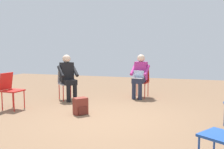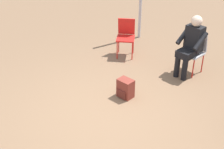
{
  "view_description": "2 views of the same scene",
  "coord_description": "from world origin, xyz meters",
  "px_view_note": "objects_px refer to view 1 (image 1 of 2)",
  "views": [
    {
      "loc": [
        1.58,
        -4.51,
        1.41
      ],
      "look_at": [
        0.26,
        -0.23,
        0.94
      ],
      "focal_mm": 40.0,
      "sensor_mm": 36.0,
      "label": 1
    },
    {
      "loc": [
        4.18,
        0.36,
        3.25
      ],
      "look_at": [
        -0.34,
        0.08,
        0.62
      ],
      "focal_mm": 50.0,
      "sensor_mm": 36.0,
      "label": 2
    }
  ],
  "objects_px": {
    "person_with_laptop": "(140,74)",
    "chair_west": "(10,88)",
    "backpack_near_laptop_user": "(80,107)",
    "person_in_black": "(68,75)",
    "chair_north": "(142,80)",
    "chair_northwest": "(66,81)"
  },
  "relations": [
    {
      "from": "person_with_laptop",
      "to": "chair_west",
      "type": "bearing_deg",
      "value": 46.46
    },
    {
      "from": "person_with_laptop",
      "to": "backpack_near_laptop_user",
      "type": "bearing_deg",
      "value": 74.46
    },
    {
      "from": "chair_west",
      "to": "person_with_laptop",
      "type": "relative_size",
      "value": 0.69
    },
    {
      "from": "chair_west",
      "to": "person_in_black",
      "type": "distance_m",
      "value": 1.56
    },
    {
      "from": "chair_north",
      "to": "chair_west",
      "type": "height_order",
      "value": "same"
    },
    {
      "from": "chair_northwest",
      "to": "person_with_laptop",
      "type": "height_order",
      "value": "person_with_laptop"
    },
    {
      "from": "chair_west",
      "to": "backpack_near_laptop_user",
      "type": "bearing_deg",
      "value": 95.01
    },
    {
      "from": "chair_north",
      "to": "chair_northwest",
      "type": "bearing_deg",
      "value": 32.47
    },
    {
      "from": "person_with_laptop",
      "to": "person_in_black",
      "type": "xyz_separation_m",
      "value": [
        -1.81,
        -0.9,
        0.0
      ]
    },
    {
      "from": "chair_northwest",
      "to": "person_with_laptop",
      "type": "distance_m",
      "value": 2.1
    },
    {
      "from": "chair_west",
      "to": "person_in_black",
      "type": "height_order",
      "value": "person_in_black"
    },
    {
      "from": "chair_west",
      "to": "person_in_black",
      "type": "bearing_deg",
      "value": 151.7
    },
    {
      "from": "chair_west",
      "to": "backpack_near_laptop_user",
      "type": "xyz_separation_m",
      "value": [
        1.75,
        0.04,
        -0.34
      ]
    },
    {
      "from": "chair_north",
      "to": "person_in_black",
      "type": "relative_size",
      "value": 0.69
    },
    {
      "from": "person_in_black",
      "to": "backpack_near_laptop_user",
      "type": "bearing_deg",
      "value": 79.1
    },
    {
      "from": "chair_north",
      "to": "person_with_laptop",
      "type": "xyz_separation_m",
      "value": [
        -0.02,
        -0.17,
        0.2
      ]
    },
    {
      "from": "person_with_laptop",
      "to": "person_in_black",
      "type": "height_order",
      "value": "same"
    },
    {
      "from": "chair_west",
      "to": "chair_northwest",
      "type": "relative_size",
      "value": 1.0
    },
    {
      "from": "chair_northwest",
      "to": "person_in_black",
      "type": "xyz_separation_m",
      "value": [
        0.12,
        -0.11,
        0.2
      ]
    },
    {
      "from": "chair_northwest",
      "to": "backpack_near_laptop_user",
      "type": "relative_size",
      "value": 2.36
    },
    {
      "from": "chair_west",
      "to": "chair_northwest",
      "type": "distance_m",
      "value": 1.58
    },
    {
      "from": "chair_west",
      "to": "person_with_laptop",
      "type": "bearing_deg",
      "value": 133.7
    }
  ]
}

